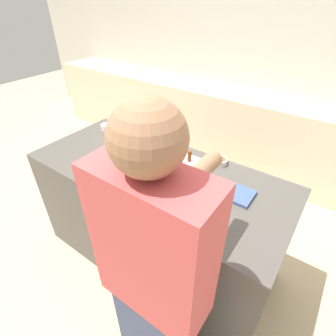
% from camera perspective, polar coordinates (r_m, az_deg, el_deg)
% --- Properties ---
extents(ground_plane, '(12.00, 12.00, 0.00)m').
position_cam_1_polar(ground_plane, '(2.43, -2.11, -18.12)').
color(ground_plane, '#C6B28E').
extents(wall_back, '(8.00, 0.05, 2.60)m').
position_cam_1_polar(wall_back, '(3.43, 20.89, 22.08)').
color(wall_back, beige).
rests_on(wall_back, ground_plane).
extents(back_cabinet_block, '(6.00, 0.60, 0.92)m').
position_cam_1_polar(back_cabinet_block, '(3.40, 16.31, 7.62)').
color(back_cabinet_block, beige).
rests_on(back_cabinet_block, ground_plane).
extents(kitchen_island, '(1.83, 0.80, 0.90)m').
position_cam_1_polar(kitchen_island, '(2.09, -2.37, -10.64)').
color(kitchen_island, '#514C47').
rests_on(kitchen_island, ground_plane).
extents(baking_tray, '(0.42, 0.32, 0.01)m').
position_cam_1_polar(baking_tray, '(1.67, 2.22, -3.32)').
color(baking_tray, '#B2B2BC').
rests_on(baking_tray, kitchen_island).
extents(gingerbread_house, '(0.22, 0.19, 0.24)m').
position_cam_1_polar(gingerbread_house, '(1.61, 2.31, -0.67)').
color(gingerbread_house, brown).
rests_on(gingerbread_house, baking_tray).
extents(decorative_tree, '(0.12, 0.12, 0.33)m').
position_cam_1_polar(decorative_tree, '(1.91, -12.34, 6.74)').
color(decorative_tree, '#DBD675').
rests_on(decorative_tree, kitchen_island).
extents(candy_bowl_near_tray_left, '(0.12, 0.12, 0.04)m').
position_cam_1_polar(candy_bowl_near_tray_left, '(2.11, -8.98, 5.68)').
color(candy_bowl_near_tray_left, silver).
rests_on(candy_bowl_near_tray_left, kitchen_island).
extents(candy_bowl_front_corner, '(0.11, 0.11, 0.04)m').
position_cam_1_polar(candy_bowl_front_corner, '(1.88, 11.09, 1.50)').
color(candy_bowl_front_corner, white).
rests_on(candy_bowl_front_corner, kitchen_island).
extents(candy_bowl_center_rear, '(0.10, 0.10, 0.04)m').
position_cam_1_polar(candy_bowl_center_rear, '(2.00, -3.80, 4.35)').
color(candy_bowl_center_rear, white).
rests_on(candy_bowl_center_rear, kitchen_island).
extents(candy_bowl_behind_tray, '(0.13, 0.13, 0.05)m').
position_cam_1_polar(candy_bowl_behind_tray, '(2.08, -1.10, 5.78)').
color(candy_bowl_behind_tray, silver).
rests_on(candy_bowl_behind_tray, kitchen_island).
extents(candy_bowl_far_left, '(0.12, 0.12, 0.05)m').
position_cam_1_polar(candy_bowl_far_left, '(2.29, -8.45, 8.32)').
color(candy_bowl_far_left, silver).
rests_on(candy_bowl_far_left, kitchen_island).
extents(candy_bowl_far_right, '(0.10, 0.10, 0.04)m').
position_cam_1_polar(candy_bowl_far_right, '(2.39, -13.19, 8.82)').
color(candy_bowl_far_right, white).
rests_on(candy_bowl_far_right, kitchen_island).
extents(cookbook, '(0.21, 0.17, 0.02)m').
position_cam_1_polar(cookbook, '(1.64, 14.36, -5.32)').
color(cookbook, '#3F598C').
rests_on(cookbook, kitchen_island).
extents(mug, '(0.09, 0.09, 0.08)m').
position_cam_1_polar(mug, '(1.77, -13.25, -0.60)').
color(mug, white).
rests_on(mug, kitchen_island).
extents(person, '(0.45, 0.56, 1.72)m').
position_cam_1_polar(person, '(1.22, -2.67, -24.67)').
color(person, '#424C6B').
rests_on(person, ground_plane).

